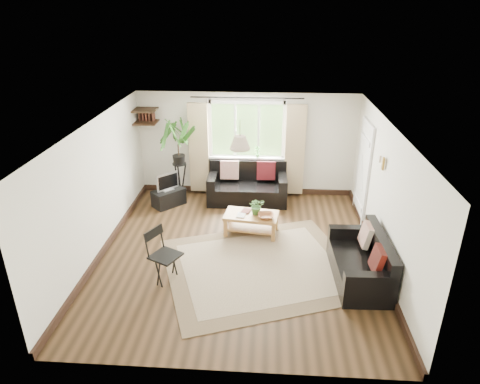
# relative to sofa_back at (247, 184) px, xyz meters

# --- Properties ---
(floor) EXTENTS (5.50, 5.50, 0.00)m
(floor) POSITION_rel_sofa_back_xyz_m (-0.04, -2.25, -0.42)
(floor) COLOR black
(floor) RESTS_ON ground
(ceiling) EXTENTS (5.50, 5.50, 0.00)m
(ceiling) POSITION_rel_sofa_back_xyz_m (-0.04, -2.25, 1.98)
(ceiling) COLOR white
(ceiling) RESTS_ON floor
(wall_back) EXTENTS (5.00, 0.02, 2.40)m
(wall_back) POSITION_rel_sofa_back_xyz_m (-0.04, 0.50, 0.78)
(wall_back) COLOR silver
(wall_back) RESTS_ON floor
(wall_front) EXTENTS (5.00, 0.02, 2.40)m
(wall_front) POSITION_rel_sofa_back_xyz_m (-0.04, -5.00, 0.78)
(wall_front) COLOR silver
(wall_front) RESTS_ON floor
(wall_left) EXTENTS (0.02, 5.50, 2.40)m
(wall_left) POSITION_rel_sofa_back_xyz_m (-2.54, -2.25, 0.78)
(wall_left) COLOR silver
(wall_left) RESTS_ON floor
(wall_right) EXTENTS (0.02, 5.50, 2.40)m
(wall_right) POSITION_rel_sofa_back_xyz_m (2.46, -2.25, 0.78)
(wall_right) COLOR silver
(wall_right) RESTS_ON floor
(rug) EXTENTS (3.90, 3.62, 0.02)m
(rug) POSITION_rel_sofa_back_xyz_m (0.37, -2.68, -0.41)
(rug) COLOR beige
(rug) RESTS_ON floor
(window) EXTENTS (2.50, 0.16, 2.16)m
(window) POSITION_rel_sofa_back_xyz_m (-0.04, 0.46, 1.13)
(window) COLOR white
(window) RESTS_ON wall_back
(door) EXTENTS (0.06, 0.96, 2.06)m
(door) POSITION_rel_sofa_back_xyz_m (2.43, -0.55, 0.58)
(door) COLOR silver
(door) RESTS_ON wall_right
(corner_shelf) EXTENTS (0.50, 0.50, 0.34)m
(corner_shelf) POSITION_rel_sofa_back_xyz_m (-2.29, 0.25, 1.47)
(corner_shelf) COLOR black
(corner_shelf) RESTS_ON wall_back
(pendant_lamp) EXTENTS (0.36, 0.36, 0.54)m
(pendant_lamp) POSITION_rel_sofa_back_xyz_m (-0.04, -1.85, 1.63)
(pendant_lamp) COLOR beige
(pendant_lamp) RESTS_ON ceiling
(wall_sconce) EXTENTS (0.12, 0.12, 0.28)m
(wall_sconce) POSITION_rel_sofa_back_xyz_m (2.39, -1.95, 1.32)
(wall_sconce) COLOR beige
(wall_sconce) RESTS_ON wall_right
(sofa_back) EXTENTS (1.79, 0.92, 0.84)m
(sofa_back) POSITION_rel_sofa_back_xyz_m (0.00, 0.00, 0.00)
(sofa_back) COLOR black
(sofa_back) RESTS_ON floor
(sofa_right) EXTENTS (1.63, 0.85, 0.75)m
(sofa_right) POSITION_rel_sofa_back_xyz_m (2.00, -2.90, -0.04)
(sofa_right) COLOR black
(sofa_right) RESTS_ON floor
(coffee_table) EXTENTS (1.10, 0.69, 0.42)m
(coffee_table) POSITION_rel_sofa_back_xyz_m (0.15, -1.50, -0.21)
(coffee_table) COLOR brown
(coffee_table) RESTS_ON floor
(table_plant) EXTENTS (0.34, 0.31, 0.33)m
(table_plant) POSITION_rel_sofa_back_xyz_m (0.25, -1.47, 0.17)
(table_plant) COLOR #3A6C2B
(table_plant) RESTS_ON coffee_table
(bowl) EXTENTS (0.35, 0.35, 0.08)m
(bowl) POSITION_rel_sofa_back_xyz_m (0.44, -1.63, 0.05)
(bowl) COLOR brown
(bowl) RESTS_ON coffee_table
(book_a) EXTENTS (0.19, 0.24, 0.02)m
(book_a) POSITION_rel_sofa_back_xyz_m (-0.12, -1.56, 0.02)
(book_a) COLOR silver
(book_a) RESTS_ON coffee_table
(book_b) EXTENTS (0.22, 0.26, 0.02)m
(book_b) POSITION_rel_sofa_back_xyz_m (-0.04, -1.36, 0.02)
(book_b) COLOR brown
(book_b) RESTS_ON coffee_table
(tv_stand) EXTENTS (0.77, 0.77, 0.37)m
(tv_stand) POSITION_rel_sofa_back_xyz_m (-1.76, -0.35, -0.23)
(tv_stand) COLOR black
(tv_stand) RESTS_ON floor
(tv) EXTENTS (0.50, 0.51, 0.41)m
(tv) POSITION_rel_sofa_back_xyz_m (-1.76, -0.35, 0.16)
(tv) COLOR #A5A5AA
(tv) RESTS_ON tv_stand
(palm_stand) EXTENTS (0.88, 0.88, 1.85)m
(palm_stand) POSITION_rel_sofa_back_xyz_m (-1.56, 0.09, 0.51)
(palm_stand) COLOR black
(palm_stand) RESTS_ON floor
(folding_chair) EXTENTS (0.64, 0.64, 0.91)m
(folding_chair) POSITION_rel_sofa_back_xyz_m (-1.16, -3.16, 0.04)
(folding_chair) COLOR black
(folding_chair) RESTS_ON floor
(sill_plant) EXTENTS (0.14, 0.10, 0.27)m
(sill_plant) POSITION_rel_sofa_back_xyz_m (0.21, 0.38, 0.65)
(sill_plant) COLOR #2D6023
(sill_plant) RESTS_ON window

